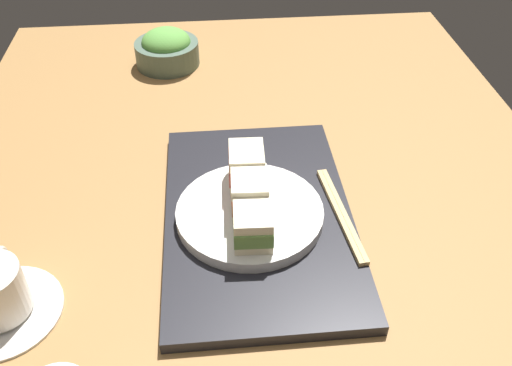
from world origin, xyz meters
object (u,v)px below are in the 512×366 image
salad_bowl (167,49)px  sandwich_plate (250,213)px  sandwich_far (247,167)px  sandwich_middle (250,194)px  chopsticks_pair (341,214)px  sandwich_near (253,225)px

salad_bowl → sandwich_plate: bearing=-165.6°
sandwich_far → salad_bowl: (44.76, 13.05, -3.02)cm
sandwich_plate → sandwich_middle: size_ratio=3.17×
sandwich_plate → salad_bowl: size_ratio=1.58×
sandwich_plate → chopsticks_pair: (-0.74, -12.95, -0.50)cm
sandwich_plate → chopsticks_pair: size_ratio=1.06×
sandwich_plate → sandwich_far: sandwich_far is taller
sandwich_near → sandwich_far: sandwich_far is taller
sandwich_middle → salad_bowl: (50.44, 12.99, -2.84)cm
sandwich_plate → salad_bowl: (50.44, 12.99, 0.84)cm
sandwich_far → chopsticks_pair: size_ratio=0.33×
sandwich_middle → chopsticks_pair: bearing=-93.3°
chopsticks_pair → sandwich_middle: bearing=86.7°
sandwich_near → salad_bowl: bearing=13.0°
chopsticks_pair → sandwich_far: bearing=63.5°
sandwich_plate → sandwich_near: 6.57cm
sandwich_near → sandwich_far: (11.37, -0.13, 0.57)cm
sandwich_plate → chopsticks_pair: bearing=-93.3°
salad_bowl → chopsticks_pair: (-51.17, -25.94, -1.35)cm
sandwich_near → salad_bowl: (56.12, 12.92, -2.45)cm
sandwich_far → chopsticks_pair: (-6.42, -12.89, -4.37)cm
salad_bowl → chopsticks_pair: salad_bowl is taller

